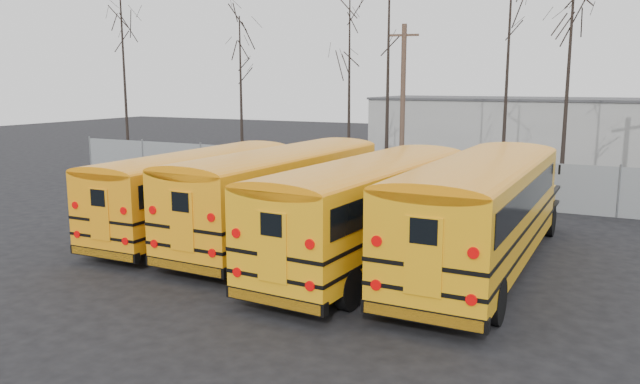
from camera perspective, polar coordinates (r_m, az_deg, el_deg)
The scene contains 14 objects.
ground at distance 17.45m, azimuth -3.05°, elevation -7.40°, with size 120.00×120.00×0.00m, color black.
fence at distance 28.04m, azimuth 9.11°, elevation 1.24°, with size 40.00×0.04×2.00m, color gray.
distant_building at distance 47.00m, azimuth 18.90°, elevation 5.56°, with size 22.00×8.00×4.00m, color #A6A6A1.
bus_a at distance 21.94m, azimuth -10.89°, elevation 0.67°, with size 2.55×10.57×2.95m.
bus_b at distance 20.40m, azimuth -3.34°, elevation 0.50°, with size 2.96×11.38×3.16m.
bus_c at distance 17.84m, azimuth 4.69°, elevation -0.92°, with size 3.27×11.39×3.15m.
bus_d at distance 17.67m, azimuth 14.60°, elevation -1.06°, with size 2.81×11.77×3.28m.
utility_pole_left at distance 31.31m, azimuth 7.57°, elevation 7.90°, with size 1.42×0.36×7.99m.
tree_0 at distance 38.86m, azimuth -17.51°, elevation 11.10°, with size 0.26×0.26×12.51m, color black.
tree_1 at distance 38.14m, azimuth -7.24°, elevation 8.90°, with size 0.26×0.26×9.06m, color black.
tree_2 at distance 33.46m, azimuth 2.68°, elevation 9.15°, with size 0.26×0.26×9.43m, color black.
tree_3 at distance 31.39m, azimuth 6.22°, elevation 10.49°, with size 0.26×0.26×11.02m, color black.
tree_4 at distance 32.80m, azimuth 16.77°, elevation 11.03°, with size 0.26×0.26×12.07m, color black.
tree_5 at distance 30.55m, azimuth 21.80°, elevation 10.83°, with size 0.26×0.26×12.05m, color black.
Camera 1 is at (8.25, -14.47, 5.22)m, focal length 35.00 mm.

